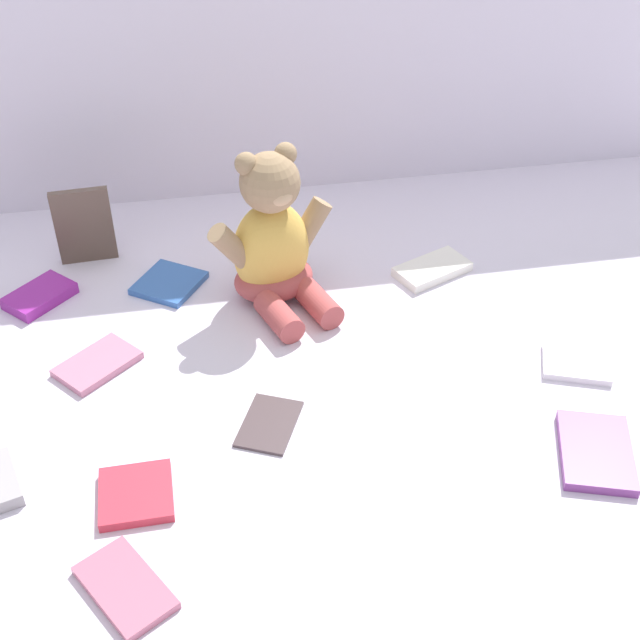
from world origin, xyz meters
name	(u,v)px	position (x,y,z in m)	size (l,w,h in m)	color
ground_plane	(319,331)	(0.00, 0.00, 0.00)	(3.20, 3.20, 0.00)	silver
backdrop_drape	(271,50)	(0.00, 0.48, 0.28)	(1.84, 0.03, 0.55)	silver
teddy_bear	(274,245)	(-0.05, 0.11, 0.10)	(0.22, 0.22, 0.26)	#E5B24C
book_case_0	(84,226)	(-0.36, 0.27, 0.07)	(0.10, 0.01, 0.14)	brown
book_case_1	(97,364)	(-0.34, -0.03, 0.01)	(0.07, 0.12, 0.01)	#BF718D
book_case_2	(40,296)	(-0.44, 0.16, 0.01)	(0.07, 0.11, 0.02)	#922492
book_case_4	(596,452)	(0.31, -0.33, 0.01)	(0.09, 0.14, 0.01)	#833C8B
book_case_5	(169,283)	(-0.23, 0.17, 0.01)	(0.10, 0.10, 0.01)	#3463B0
book_case_6	(576,364)	(0.36, -0.15, 0.01)	(0.08, 0.10, 0.01)	white
book_case_7	(136,494)	(-0.29, -0.29, 0.01)	(0.10, 0.09, 0.01)	#CA3041
book_case_8	(125,587)	(-0.30, -0.43, 0.01)	(0.07, 0.12, 0.01)	#C0657F
book_case_9	(432,269)	(0.22, 0.12, 0.01)	(0.07, 0.13, 0.02)	white
book_case_10	(269,423)	(-0.11, -0.19, 0.00)	(0.07, 0.11, 0.01)	#4D3D40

